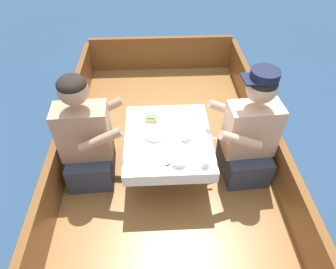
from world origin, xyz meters
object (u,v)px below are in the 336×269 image
Objects in this scene: person_starboard at (249,136)px; coffee_cup_port at (186,136)px; person_port at (87,140)px; coffee_cup_starboard at (205,163)px; sandwich at (151,118)px.

person_starboard reaches higher than coffee_cup_port.
coffee_cup_starboard is at bearing -21.81° from person_port.
coffee_cup_port is at bearing -4.93° from person_port.
sandwich is at bearing 139.59° from coffee_cup_port.
person_starboard is 0.51m from coffee_cup_port.
coffee_cup_port is 1.07× the size of coffee_cup_starboard.
person_starboard is 10.37× the size of coffee_cup_port.
coffee_cup_port is (-0.51, -0.01, 0.03)m from person_starboard.
person_port is 10.79× the size of coffee_cup_starboard.
person_port reaches higher than sandwich.
person_starboard is (1.29, -0.03, 0.01)m from person_port.
sandwich is 1.19× the size of coffee_cup_starboard.
person_starboard is 0.81m from sandwich.
sandwich is 0.36m from coffee_cup_port.
person_port reaches higher than coffee_cup_port.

